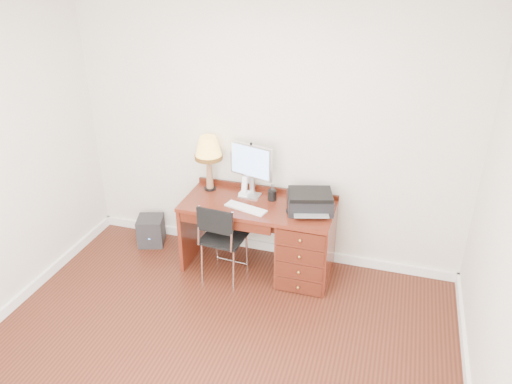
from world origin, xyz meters
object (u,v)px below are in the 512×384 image
(chair, at_px, (222,235))
(equipment_box, at_px, (151,231))
(leg_lamp, at_px, (208,151))
(desk, at_px, (289,238))
(printer, at_px, (310,201))
(monitor, at_px, (250,164))
(phone, at_px, (245,190))

(chair, height_order, equipment_box, chair)
(chair, bearing_deg, leg_lamp, 126.54)
(desk, xyz_separation_m, printer, (0.19, 0.02, 0.43))
(printer, distance_m, equipment_box, 1.92)
(leg_lamp, bearing_deg, equipment_box, -174.54)
(desk, xyz_separation_m, equipment_box, (-1.61, 0.10, -0.25))
(monitor, distance_m, equipment_box, 1.48)
(leg_lamp, xyz_separation_m, phone, (0.39, -0.04, -0.37))
(desk, relative_size, phone, 7.30)
(printer, relative_size, equipment_box, 1.56)
(printer, xyz_separation_m, phone, (-0.69, 0.11, -0.03))
(desk, xyz_separation_m, chair, (-0.61, -0.29, 0.10))
(desk, distance_m, monitor, 0.84)
(desk, height_order, monitor, monitor)
(monitor, bearing_deg, leg_lamp, -163.19)
(chair, bearing_deg, desk, 30.14)
(desk, bearing_deg, leg_lamp, 169.63)
(desk, relative_size, monitor, 2.74)
(equipment_box, bearing_deg, chair, -39.05)
(phone, bearing_deg, equipment_box, -172.61)
(desk, height_order, chair, chair)
(leg_lamp, relative_size, equipment_box, 1.81)
(leg_lamp, relative_size, chair, 0.68)
(leg_lamp, height_order, equipment_box, leg_lamp)
(phone, height_order, equipment_box, phone)
(desk, xyz_separation_m, phone, (-0.51, 0.13, 0.40))
(equipment_box, bearing_deg, leg_lamp, -12.28)
(monitor, xyz_separation_m, equipment_box, (-1.15, -0.07, -0.93))
(desk, distance_m, equipment_box, 1.63)
(monitor, relative_size, leg_lamp, 0.94)
(printer, bearing_deg, leg_lamp, 156.56)
(leg_lamp, bearing_deg, monitor, -0.06)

